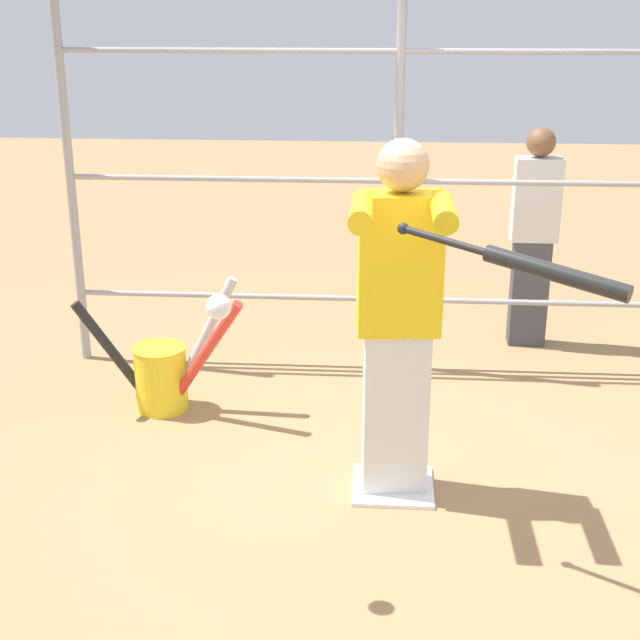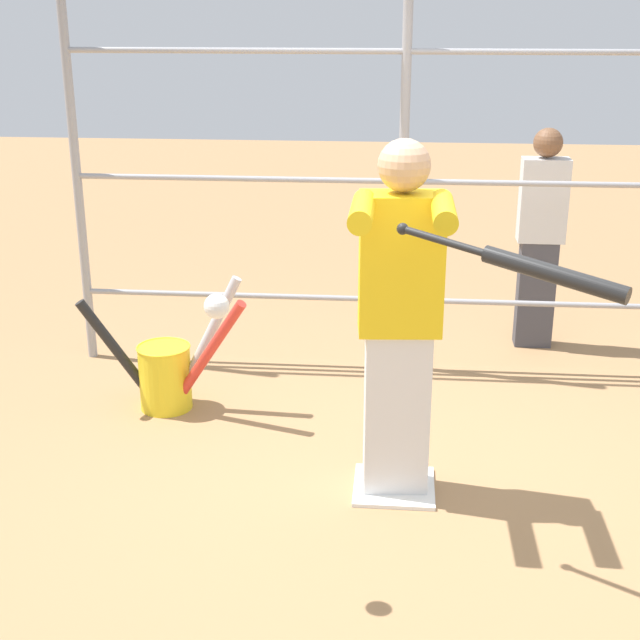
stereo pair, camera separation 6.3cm
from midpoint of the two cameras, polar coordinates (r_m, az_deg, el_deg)
name	(u,v)px [view 1 (the left image)]	position (r m, az deg, el deg)	size (l,w,h in m)	color
ground_plane	(393,488)	(4.54, 4.28, -10.65)	(24.00, 24.00, 0.00)	#9E754C
home_plate	(393,486)	(4.54, 4.29, -10.54)	(0.40, 0.40, 0.02)	white
fence_backstop	(397,181)	(5.63, 4.66, 8.85)	(4.23, 0.06, 2.49)	#939399
batter	(398,312)	(4.14, 4.61, 0.52)	(0.44, 0.60, 1.73)	silver
baseball_bat_swinging	(535,267)	(3.35, 13.09, 3.32)	(0.82, 0.52, 0.16)	black
softball_in_flight	(219,307)	(3.33, -7.04, 0.84)	(0.10, 0.10, 0.10)	white
bat_bucket	(164,373)	(5.33, -10.30, -3.33)	(1.02, 0.41, 0.83)	yellow
bystander_behind_fence	(534,235)	(6.29, 13.23, 5.32)	(0.31, 0.19, 1.52)	#3F3F47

